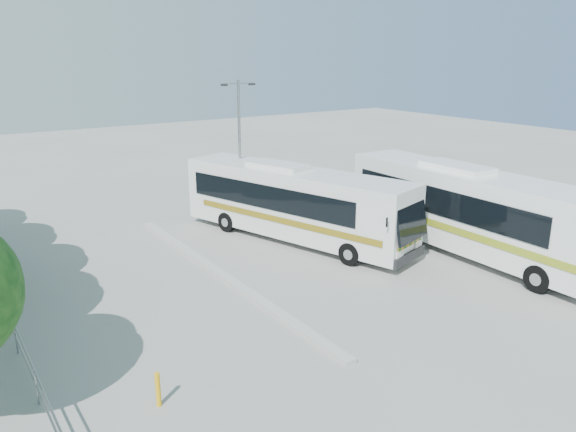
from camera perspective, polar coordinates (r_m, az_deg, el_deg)
ground at (r=21.99m, az=0.91°, el=-6.44°), size 100.00×100.00×0.00m
kerb_divider at (r=22.46m, az=-6.89°, el=-5.85°), size 0.40×16.00×0.15m
coach_main at (r=25.93m, az=0.71°, el=1.42°), size 5.76×12.22×3.34m
coach_adjacent at (r=25.33m, az=18.29°, el=0.54°), size 2.96×13.03×3.60m
lamppost at (r=28.43m, az=-4.94°, el=7.11°), size 1.76×0.38×7.21m
bollard at (r=14.93m, az=-13.06°, el=-16.80°), size 0.15×0.15×0.92m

